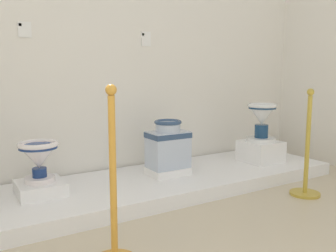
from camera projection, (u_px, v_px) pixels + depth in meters
wall_back at (140, 34)px, 3.75m from camera, size 4.47×0.06×3.01m
display_platform at (169, 182)px, 3.48m from camera, size 3.51×1.03×0.13m
plinth_block_pale_glazed at (40, 188)px, 2.92m from camera, size 0.36×0.38×0.11m
antique_toilet_pale_glazed at (39, 156)px, 2.88m from camera, size 0.32×0.32×0.33m
plinth_block_slender_white at (168, 171)px, 3.50m from camera, size 0.38×0.29×0.07m
antique_toilet_slender_white at (168, 144)px, 3.46m from camera, size 0.38×0.27×0.46m
plinth_block_broad_patterned at (261, 151)px, 4.01m from camera, size 0.39×0.39×0.23m
antique_toilet_broad_patterned at (262, 118)px, 3.95m from camera, size 0.32×0.32×0.42m
info_placard_first at (25, 29)px, 3.13m from camera, size 0.11×0.01×0.13m
info_placard_second at (146, 39)px, 3.75m from camera, size 0.11×0.01×0.15m
stanchion_post_near_left at (114, 211)px, 2.07m from camera, size 0.25×0.25×1.04m
stanchion_post_near_right at (306, 166)px, 3.25m from camera, size 0.27×0.27×0.97m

